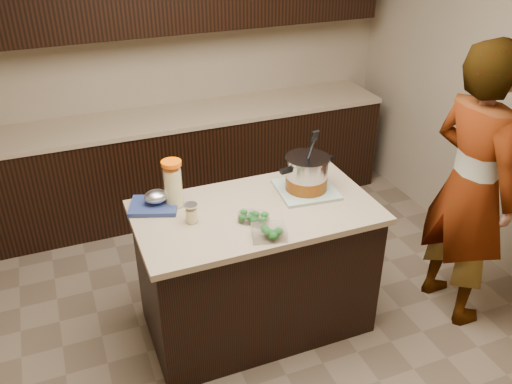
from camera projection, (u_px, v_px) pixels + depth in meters
ground_plane at (256, 322)px, 3.71m from camera, size 4.00×4.00×0.00m
room_shell at (256, 78)px, 2.86m from camera, size 4.04×4.04×2.72m
back_cabinets at (181, 108)px, 4.65m from camera, size 3.60×0.63×2.33m
island at (256, 269)px, 3.48m from camera, size 1.46×0.81×0.90m
dish_towel at (306, 190)px, 3.45m from camera, size 0.39×0.39×0.02m
stock_pot at (307, 175)px, 3.40m from camera, size 0.39×0.32×0.40m
lemonade_pitcher at (173, 185)px, 3.24m from camera, size 0.15×0.15×0.29m
mason_jar at (191, 214)px, 3.11m from camera, size 0.09×0.09×0.12m
broccoli_tub_left at (247, 217)px, 3.14m from camera, size 0.12×0.12×0.05m
broccoli_tub_right at (259, 220)px, 3.11m from camera, size 0.13×0.13×0.06m
broccoli_tub_rect at (269, 233)px, 2.99m from camera, size 0.22×0.18×0.07m
blue_tray at (155, 202)px, 3.26m from camera, size 0.35×0.31×0.11m
person at (471, 187)px, 3.41m from camera, size 0.47×0.70×1.89m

